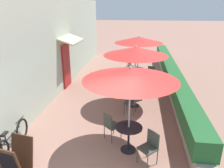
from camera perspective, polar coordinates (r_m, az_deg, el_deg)
cafe_facade_wall at (r=11.34m, az=-11.99°, el=10.52°), size 0.98×14.36×4.20m
planter_hedge at (r=11.23m, az=15.18°, el=2.00°), size 0.60×13.36×1.01m
patio_table_near at (r=6.15m, az=4.38°, el=-12.83°), size 0.74×0.74×0.74m
patio_umbrella_near at (r=5.42m, az=4.85°, el=2.57°), size 2.43×2.43×2.44m
cafe_chair_near_left at (r=6.57m, az=-0.35°, el=-10.52°), size 0.57×0.57×0.87m
cafe_chair_near_right at (r=5.79m, az=9.86°, el=-15.49°), size 0.57×0.57×0.87m
coffee_cup_near at (r=6.13m, az=3.49°, el=-10.01°), size 0.07×0.07×0.09m
patio_table_mid at (r=8.76m, az=5.81°, el=-2.51°), size 0.74×0.74×0.74m
patio_umbrella_mid at (r=8.26m, az=6.22°, el=8.52°), size 2.43×2.43×2.44m
cafe_chair_mid_left at (r=9.42m, az=6.27°, el=-0.95°), size 0.47×0.47×0.87m
seated_patron_mid_left at (r=9.34m, az=6.98°, el=-0.04°), size 0.45×0.39×1.25m
cafe_chair_mid_right at (r=8.11m, az=5.28°, el=-4.45°), size 0.47×0.47×0.87m
coffee_cup_mid at (r=8.55m, az=5.32°, el=-1.18°), size 0.07×0.07×0.09m
patio_table_far at (r=11.51m, az=6.66°, el=2.95°), size 0.74×0.74×0.74m
patio_umbrella_far at (r=11.14m, az=7.01°, el=11.39°), size 2.43×2.43×2.44m
cafe_chair_far_left at (r=12.10m, az=4.95°, el=3.81°), size 0.53×0.53×0.87m
cafe_chair_far_right at (r=10.92m, az=4.80°, el=2.03°), size 0.56×0.56×0.87m
seated_patron_far_right at (r=10.94m, az=4.36°, el=3.01°), size 0.51×0.49×1.25m
cafe_chair_far_back at (r=11.54m, az=10.20°, el=2.77°), size 0.43×0.43×0.87m
coffee_cup_far at (r=11.54m, az=6.52°, el=4.35°), size 0.07×0.07×0.09m
bicycle_leaning at (r=6.75m, az=-24.53°, el=-13.22°), size 0.17×1.79×0.78m
menu_board at (r=5.75m, az=-23.73°, el=-17.76°), size 0.70×0.73×0.98m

